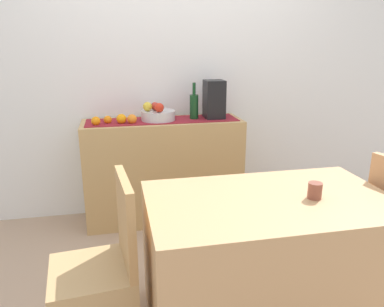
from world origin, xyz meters
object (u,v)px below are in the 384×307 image
at_px(dining_table, 267,261).
at_px(chair_near_window, 98,300).
at_px(sideboard_console, 164,171).
at_px(fruit_bowl, 158,115).
at_px(wine_bottle, 194,106).
at_px(coffee_maker, 214,100).
at_px(coffee_cup, 315,191).

height_order(dining_table, chair_near_window, chair_near_window).
distance_m(sideboard_console, dining_table, 1.43).
distance_m(sideboard_console, fruit_bowl, 0.49).
distance_m(wine_bottle, chair_near_window, 1.75).
bearing_deg(coffee_maker, fruit_bowl, 180.00).
relative_size(sideboard_console, coffee_cup, 15.75).
distance_m(coffee_maker, chair_near_window, 1.85).
bearing_deg(wine_bottle, fruit_bowl, 180.00).
bearing_deg(sideboard_console, wine_bottle, -0.00).
bearing_deg(coffee_maker, sideboard_console, 180.00).
distance_m(coffee_cup, chair_near_window, 1.23).
height_order(fruit_bowl, coffee_maker, coffee_maker).
bearing_deg(wine_bottle, coffee_cup, -77.14).
relative_size(wine_bottle, dining_table, 0.24).
relative_size(fruit_bowl, chair_near_window, 0.31).
bearing_deg(coffee_cup, wine_bottle, 102.86).
bearing_deg(chair_near_window, dining_table, -0.11).
relative_size(fruit_bowl, coffee_cup, 3.32).
bearing_deg(coffee_cup, sideboard_console, 112.56).
xyz_separation_m(wine_bottle, coffee_cup, (0.33, -1.43, -0.21)).
distance_m(sideboard_console, chair_near_window, 1.49).
xyz_separation_m(fruit_bowl, dining_table, (0.41, -1.38, -0.56)).
distance_m(wine_bottle, dining_table, 1.52).
distance_m(sideboard_console, coffee_cup, 1.58).
bearing_deg(wine_bottle, chair_near_window, -119.86).
bearing_deg(coffee_cup, dining_table, 168.15).
height_order(dining_table, coffee_cup, coffee_cup).
bearing_deg(dining_table, fruit_bowl, 106.62).
relative_size(sideboard_console, dining_table, 1.04).
relative_size(coffee_cup, chair_near_window, 0.09).
relative_size(wine_bottle, chair_near_window, 0.34).
height_order(fruit_bowl, dining_table, fruit_bowl).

